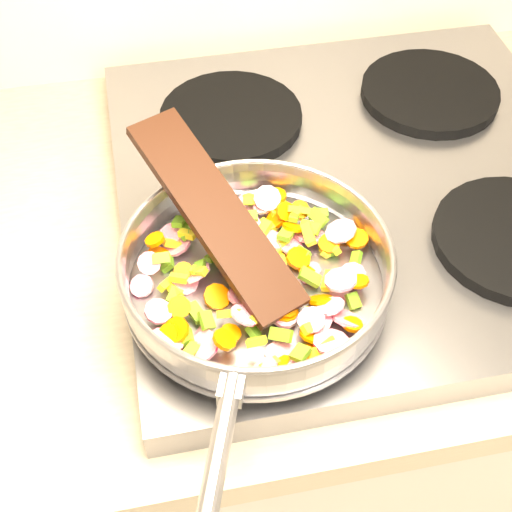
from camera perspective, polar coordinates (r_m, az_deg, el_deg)
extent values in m
cube|color=#939399|center=(0.91, 8.30, 5.30)|extent=(0.60, 0.60, 0.04)
cylinder|color=black|center=(0.77, 1.59, -1.61)|extent=(0.19, 0.19, 0.02)
cylinder|color=black|center=(0.97, -2.01, 11.04)|extent=(0.19, 0.19, 0.02)
cylinder|color=black|center=(1.04, 13.73, 12.60)|extent=(0.19, 0.19, 0.02)
cylinder|color=#9E9EA5|center=(0.75, 0.00, -2.29)|extent=(0.28, 0.28, 0.01)
torus|color=#9E9EA5|center=(0.73, 0.00, -0.95)|extent=(0.32, 0.32, 0.05)
torus|color=#9E9EA5|center=(0.71, 0.00, 0.21)|extent=(0.28, 0.28, 0.01)
cylinder|color=#9E9EA5|center=(0.59, -3.40, -17.37)|extent=(0.08, 0.19, 0.02)
cube|color=#9E9EA5|center=(0.63, -1.97, -10.48)|extent=(0.03, 0.04, 0.02)
cylinder|color=#DE6500|center=(0.71, 2.44, -4.10)|extent=(0.03, 0.03, 0.02)
cube|color=#5C9A1C|center=(0.78, 3.08, 3.20)|extent=(0.02, 0.02, 0.01)
cube|color=#5C9A1C|center=(0.82, -0.41, 4.58)|extent=(0.02, 0.02, 0.01)
cylinder|color=#D5144E|center=(0.77, 2.79, 0.84)|extent=(0.04, 0.04, 0.02)
cylinder|color=#D5144E|center=(0.78, -6.80, 1.72)|extent=(0.04, 0.04, 0.02)
cylinder|color=#D5144E|center=(0.78, -6.36, 0.94)|extent=(0.04, 0.05, 0.02)
cube|color=#5C9A1C|center=(0.70, -5.62, -6.45)|extent=(0.02, 0.02, 0.01)
cube|color=#5C9A1C|center=(0.70, -3.97, -5.16)|extent=(0.02, 0.02, 0.01)
cylinder|color=#D5144E|center=(0.75, 7.66, -1.59)|extent=(0.04, 0.04, 0.02)
cylinder|color=#DE6500|center=(0.70, -6.44, -5.93)|extent=(0.03, 0.03, 0.02)
cube|color=yellow|center=(0.74, -7.26, -2.28)|extent=(0.02, 0.02, 0.02)
cylinder|color=#D5144E|center=(0.67, 0.61, -9.09)|extent=(0.03, 0.04, 0.03)
cylinder|color=#DE6500|center=(0.75, 4.17, -1.13)|extent=(0.03, 0.03, 0.01)
cube|color=#5C9A1C|center=(0.73, -4.55, -0.83)|extent=(0.02, 0.02, 0.02)
cylinder|color=#D5144E|center=(0.78, -0.45, 2.79)|extent=(0.03, 0.03, 0.02)
cube|color=yellow|center=(0.81, -0.37, 4.44)|extent=(0.02, 0.02, 0.01)
cube|color=#5C9A1C|center=(0.76, -3.27, 0.08)|extent=(0.02, 0.02, 0.01)
cube|color=yellow|center=(0.76, 2.04, -0.41)|extent=(0.01, 0.02, 0.01)
cylinder|color=#DE6500|center=(0.76, 3.41, -0.18)|extent=(0.03, 0.03, 0.02)
cylinder|color=#DE6500|center=(0.73, 5.18, -3.51)|extent=(0.03, 0.03, 0.02)
cylinder|color=#DE6500|center=(0.77, -7.77, 0.17)|extent=(0.03, 0.03, 0.01)
cube|color=#5C9A1C|center=(0.76, 2.41, 1.73)|extent=(0.02, 0.02, 0.01)
cylinder|color=#D5144E|center=(0.77, 6.79, 2.00)|extent=(0.04, 0.04, 0.02)
cylinder|color=#DE6500|center=(0.71, -6.18, -4.09)|extent=(0.02, 0.02, 0.02)
cube|color=yellow|center=(0.77, 4.23, 1.75)|extent=(0.01, 0.03, 0.01)
cylinder|color=#D5144E|center=(0.71, 5.97, -4.03)|extent=(0.03, 0.03, 0.02)
cylinder|color=#D5144E|center=(0.80, 0.91, 4.63)|extent=(0.04, 0.04, 0.02)
cylinder|color=#D5144E|center=(0.76, -2.94, 0.58)|extent=(0.04, 0.04, 0.01)
cylinder|color=#DE6500|center=(0.70, 4.54, -6.27)|extent=(0.03, 0.03, 0.02)
cube|color=#5C9A1C|center=(0.80, 5.01, 3.39)|extent=(0.02, 0.02, 0.01)
cylinder|color=#DE6500|center=(0.81, 1.57, 4.83)|extent=(0.03, 0.03, 0.01)
cube|color=yellow|center=(0.75, 5.74, -1.97)|extent=(0.02, 0.03, 0.01)
cylinder|color=#DE6500|center=(0.73, -3.14, -3.26)|extent=(0.03, 0.03, 0.02)
cube|color=yellow|center=(0.77, -5.53, 1.75)|extent=(0.02, 0.02, 0.01)
cube|color=yellow|center=(0.69, 4.48, -5.70)|extent=(0.02, 0.02, 0.02)
cylinder|color=#D5144E|center=(0.71, 2.31, -4.92)|extent=(0.04, 0.04, 0.01)
cube|color=#5C9A1C|center=(0.71, -4.82, -4.53)|extent=(0.02, 0.03, 0.01)
cube|color=yellow|center=(0.70, 0.04, -4.84)|extent=(0.02, 0.02, 0.02)
cube|color=#5C9A1C|center=(0.81, 2.36, 3.84)|extent=(0.02, 0.03, 0.01)
cylinder|color=#D5144E|center=(0.69, 4.44, -5.14)|extent=(0.04, 0.04, 0.01)
cube|color=yellow|center=(0.78, 5.81, 0.70)|extent=(0.02, 0.02, 0.01)
cylinder|color=#DE6500|center=(0.73, -1.25, -1.91)|extent=(0.04, 0.04, 0.01)
cube|color=yellow|center=(0.81, 1.81, 4.03)|extent=(0.02, 0.02, 0.01)
cube|color=yellow|center=(0.71, 4.19, -5.12)|extent=(0.02, 0.03, 0.02)
cylinder|color=#DE6500|center=(0.79, 7.27, 1.95)|extent=(0.03, 0.03, 0.02)
cube|color=#5C9A1C|center=(0.78, -6.19, 2.75)|extent=(0.02, 0.02, 0.01)
cube|color=#5C9A1C|center=(0.77, -7.11, -0.65)|extent=(0.02, 0.02, 0.02)
cylinder|color=#DE6500|center=(0.76, -8.10, 1.31)|extent=(0.03, 0.03, 0.01)
cylinder|color=#DE6500|center=(0.72, 2.69, -3.73)|extent=(0.03, 0.03, 0.01)
cube|color=yellow|center=(0.80, 1.40, 3.61)|extent=(0.01, 0.02, 0.01)
cylinder|color=#DE6500|center=(0.70, -2.05, -6.19)|extent=(0.03, 0.03, 0.01)
cylinder|color=#DE6500|center=(0.72, 0.02, -2.88)|extent=(0.03, 0.03, 0.02)
cylinder|color=#D5144E|center=(0.69, 6.05, -6.88)|extent=(0.05, 0.04, 0.01)
cylinder|color=#D5144E|center=(0.75, -9.12, -2.37)|extent=(0.04, 0.04, 0.02)
cylinder|color=#DE6500|center=(0.80, 3.52, 3.70)|extent=(0.03, 0.03, 0.02)
cylinder|color=#DE6500|center=(0.77, 8.08, 1.38)|extent=(0.03, 0.03, 0.01)
cube|color=#5C9A1C|center=(0.78, -1.75, 1.31)|extent=(0.02, 0.02, 0.01)
cylinder|color=#D5144E|center=(0.72, 7.37, -5.03)|extent=(0.05, 0.04, 0.03)
cube|color=yellow|center=(0.74, -6.54, -2.79)|extent=(0.02, 0.02, 0.01)
cylinder|color=#D5144E|center=(0.71, -7.82, -4.41)|extent=(0.04, 0.04, 0.01)
cylinder|color=#DE6500|center=(0.71, 7.71, -5.43)|extent=(0.03, 0.03, 0.01)
cube|color=#5C9A1C|center=(0.74, -0.33, -1.70)|extent=(0.03, 0.01, 0.02)
cylinder|color=#DE6500|center=(0.79, 1.67, 3.06)|extent=(0.03, 0.04, 0.03)
cube|color=#5C9A1C|center=(0.77, -5.62, 2.00)|extent=(0.01, 0.02, 0.02)
cylinder|color=#DE6500|center=(0.73, 1.28, -1.89)|extent=(0.03, 0.03, 0.01)
cylinder|color=#DE6500|center=(0.68, 2.57, -8.95)|extent=(0.04, 0.04, 0.02)
cube|color=yellow|center=(0.71, 1.43, -4.20)|extent=(0.02, 0.02, 0.02)
cube|color=#5C9A1C|center=(0.73, -6.55, -3.26)|extent=(0.02, 0.02, 0.01)
cube|color=yellow|center=(0.80, 3.07, 3.27)|extent=(0.02, 0.01, 0.01)
cylinder|color=#D5144E|center=(0.73, -1.28, -3.27)|extent=(0.04, 0.04, 0.02)
cube|color=yellow|center=(0.79, 3.38, 3.53)|extent=(0.02, 0.02, 0.02)
cylinder|color=#D5144E|center=(0.74, -4.80, -1.37)|extent=(0.04, 0.04, 0.03)
cube|color=yellow|center=(0.75, 0.29, -0.22)|extent=(0.02, 0.02, 0.01)
cylinder|color=#D5144E|center=(0.70, -4.65, -6.41)|extent=(0.03, 0.04, 0.03)
cylinder|color=#D5144E|center=(0.75, 0.87, -0.59)|extent=(0.03, 0.03, 0.02)
cube|color=#5C9A1C|center=(0.76, -1.40, 0.77)|extent=(0.02, 0.02, 0.01)
cube|color=yellow|center=(0.69, -5.26, -7.56)|extent=(0.02, 0.02, 0.01)
cube|color=yellow|center=(0.69, 5.52, -7.19)|extent=(0.03, 0.02, 0.01)
cube|color=#5C9A1C|center=(0.73, 7.79, -3.57)|extent=(0.02, 0.02, 0.01)
cube|color=#5C9A1C|center=(0.77, 7.99, -0.31)|extent=(0.02, 0.02, 0.02)
cube|color=yellow|center=(0.77, 1.93, 0.81)|extent=(0.02, 0.02, 0.01)
cube|color=#5C9A1C|center=(0.77, 3.62, 0.17)|extent=(0.02, 0.02, 0.01)
cylinder|color=#D5144E|center=(0.82, -0.60, 4.33)|extent=(0.04, 0.04, 0.02)
cylinder|color=#DE6500|center=(0.70, -6.99, -6.20)|extent=(0.02, 0.03, 0.02)
cube|color=yellow|center=(0.77, 5.80, 0.73)|extent=(0.02, 0.03, 0.02)
cube|color=yellow|center=(0.73, -4.61, -1.19)|extent=(0.02, 0.02, 0.02)
cube|color=#5C9A1C|center=(0.67, 3.57, -7.77)|extent=(0.02, 0.02, 0.01)
cube|color=#5C9A1C|center=(0.78, 6.12, 0.50)|extent=(0.02, 0.02, 0.02)
cylinder|color=#DE6500|center=(0.74, -5.82, -1.22)|extent=(0.02, 0.02, 0.01)
cylinder|color=#D5144E|center=(0.78, 4.27, 1.73)|extent=(0.05, 0.05, 0.02)
cube|color=yellow|center=(0.80, -1.93, 2.80)|extent=(0.02, 0.03, 0.01)
cylinder|color=#DE6500|center=(0.69, 4.29, -7.75)|extent=(0.03, 0.03, 0.01)
cylinder|color=#D5144E|center=(0.71, 4.83, -5.10)|extent=(0.04, 0.04, 0.00)
cube|color=#5C9A1C|center=(0.72, 0.05, -2.44)|extent=(0.02, 0.02, 0.01)
cube|color=#5C9A1C|center=(0.78, -0.63, 3.17)|extent=(0.02, 0.02, 0.01)
cylinder|color=#DE6500|center=(0.68, -2.54, -6.70)|extent=(0.03, 0.03, 0.02)
cylinder|color=#D5144E|center=(0.69, 2.03, -7.89)|extent=(0.04, 0.04, 0.01)
cube|color=#5C9A1C|center=(0.78, -2.19, 1.58)|extent=(0.01, 0.03, 0.02)
cube|color=yellow|center=(0.79, 3.39, 3.74)|extent=(0.03, 0.01, 0.02)
cylinder|color=#DE6500|center=(0.77, 1.16, 0.37)|extent=(0.03, 0.03, 0.01)
cube|color=#5C9A1C|center=(0.78, 4.34, 2.29)|extent=(0.03, 0.03, 0.02)
cylinder|color=#D5144E|center=(0.73, 2.06, -3.20)|extent=(0.04, 0.04, 0.02)
cube|color=#5C9A1C|center=(0.79, 5.01, 3.10)|extent=(0.02, 0.03, 0.01)
cube|color=yellow|center=(0.67, 0.04, -6.87)|extent=(0.02, 0.02, 0.02)
cylinder|color=#DE6500|center=(0.77, 5.88, 1.03)|extent=(0.03, 0.03, 0.01)
cylinder|color=#D5144E|center=(0.74, -8.55, -0.56)|extent=(0.04, 0.03, 0.03)
cube|color=yellow|center=(0.77, -6.72, 1.00)|extent=(0.02, 0.01, 0.02)
cube|color=yellow|center=(0.77, 0.55, 2.07)|extent=(0.02, 0.03, 0.01)
cube|color=#5C9A1C|center=(0.69, 1.99, -6.32)|extent=(0.03, 0.02, 0.02)
cube|color=yellow|center=(0.70, -2.16, -4.64)|extent=(0.03, 0.02, 0.02)
cylinder|color=#D5144E|center=(0.69, -4.14, -7.15)|extent=(0.04, 0.04, 0.03)
cylinder|color=#DE6500|center=(0.77, 2.92, 2.30)|extent=(0.03, 0.03, 0.02)
cylinder|color=#DE6500|center=(0.71, 2.28, -4.49)|extent=(0.04, 0.04, 0.01)
cube|color=#5C9A1C|center=(0.74, -1.19, -0.52)|extent=(0.02, 0.02, 0.02)
cube|color=yellow|center=(0.79, 0.95, 2.46)|extent=(0.02, 0.03, 0.01)
cube|color=#5C9A1C|center=(0.75, -7.62, -0.16)|extent=(0.02, 0.01, 0.01)
cylinder|color=#DE6500|center=(0.72, -0.01, -3.43)|extent=(0.03, 0.03, 0.02)
cube|color=yellow|center=(0.77, 6.31, 0.72)|extent=(0.01, 0.03, 0.02)
cylinder|color=#D5144E|center=(0.75, 4.30, -1.33)|extent=(0.03, 0.03, 0.02)
cube|color=yellow|center=(0.73, -6.20, -1.77)|extent=(0.02, 0.02, 0.01)
cube|color=yellow|center=(0.75, -1.91, -1.17)|extent=(0.02, 0.02, 0.01)
cylinder|color=#DE6500|center=(0.71, 0.10, -4.29)|extent=(0.03, 0.03, 0.01)
cylinder|color=#DE6500|center=(0.78, 2.35, 3.59)|extent=(0.03, 0.02, 0.03)
cube|color=yellow|center=(0.67, 1.11, -8.71)|extent=(0.02, 0.02, 0.01)
cube|color=yellow|center=(0.71, -0.81, -4.77)|extent=(0.02, 0.02, 0.02)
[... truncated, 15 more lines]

